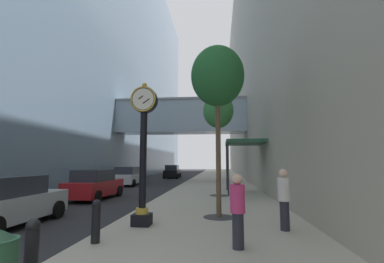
{
  "coord_description": "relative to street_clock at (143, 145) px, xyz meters",
  "views": [
    {
      "loc": [
        3.43,
        -2.23,
        2.06
      ],
      "look_at": [
        0.94,
        22.69,
        4.89
      ],
      "focal_mm": 25.64,
      "sensor_mm": 36.0,
      "label": 1
    }
  ],
  "objects": [
    {
      "name": "pedestrian_by_clock",
      "position": [
        4.22,
        -0.21,
        -1.55
      ],
      "size": [
        0.38,
        0.38,
        1.73
      ],
      "color": "#23232D",
      "rests_on": "sidewalk_right"
    },
    {
      "name": "pedestrian_walking",
      "position": [
        2.79,
        -2.02,
        -1.59
      ],
      "size": [
        0.35,
        0.35,
        1.66
      ],
      "color": "#23232D",
      "rests_on": "sidewalk_right"
    },
    {
      "name": "street_clock",
      "position": [
        0.0,
        0.0,
        0.0
      ],
      "size": [
        0.84,
        0.55,
        4.49
      ],
      "color": "black",
      "rests_on": "sidewalk_right"
    },
    {
      "name": "ground_plane",
      "position": [
        -1.04,
        20.79,
        -2.6
      ],
      "size": [
        110.0,
        110.0,
        0.0
      ],
      "primitive_type": "plane",
      "color": "#262628",
      "rests_on": "ground"
    },
    {
      "name": "street_tree_mid_near",
      "position": [
        2.35,
        7.85,
        2.48
      ],
      "size": [
        1.82,
        1.82,
        6.06
      ],
      "color": "#333335",
      "rests_on": "sidewalk_right"
    },
    {
      "name": "bollard_nearest",
      "position": [
        -0.59,
        -4.19,
        -1.93
      ],
      "size": [
        0.22,
        0.22,
        1.02
      ],
      "color": "black",
      "rests_on": "sidewalk_right"
    },
    {
      "name": "car_white_near",
      "position": [
        -5.82,
        15.72,
        -1.8
      ],
      "size": [
        2.16,
        4.1,
        1.66
      ],
      "color": "silver",
      "rests_on": "ground"
    },
    {
      "name": "car_silver_far",
      "position": [
        -4.53,
        -0.1,
        -1.82
      ],
      "size": [
        2.1,
        4.35,
        1.61
      ],
      "color": "#B7BABF",
      "rests_on": "ground"
    },
    {
      "name": "car_black_mid",
      "position": [
        -3.89,
        27.9,
        -1.77
      ],
      "size": [
        2.09,
        4.1,
        1.72
      ],
      "color": "black",
      "rests_on": "ground"
    },
    {
      "name": "storefront_awning",
      "position": [
        3.97,
        9.49,
        0.68
      ],
      "size": [
        2.4,
        3.6,
        3.3
      ],
      "color": "#235138",
      "rests_on": "sidewalk_right"
    },
    {
      "name": "sidewalk_right",
      "position": [
        2.09,
        23.79,
        -2.53
      ],
      "size": [
        6.25,
        80.0,
        0.14
      ],
      "primitive_type": "cube",
      "color": "#ADA593",
      "rests_on": "ground"
    },
    {
      "name": "street_tree_near",
      "position": [
        2.35,
        1.49,
        2.59
      ],
      "size": [
        1.97,
        1.97,
        6.24
      ],
      "color": "#333335",
      "rests_on": "sidewalk_right"
    },
    {
      "name": "bollard_second",
      "position": [
        -0.59,
        -1.9,
        -1.93
      ],
      "size": [
        0.22,
        0.22,
        1.02
      ],
      "color": "black",
      "rests_on": "sidewalk_right"
    },
    {
      "name": "building_block_right",
      "position": [
        9.71,
        23.79,
        12.87
      ],
      "size": [
        9.0,
        80.0,
        30.95
      ],
      "color": "#A89E89",
      "rests_on": "ground"
    },
    {
      "name": "car_red_trailing",
      "position": [
        -4.65,
        6.64,
        -1.8
      ],
      "size": [
        2.02,
        4.31,
        1.65
      ],
      "color": "#AD191E",
      "rests_on": "ground"
    },
    {
      "name": "building_block_left",
      "position": [
        -13.04,
        23.77,
        15.46
      ],
      "size": [
        23.13,
        80.0,
        36.27
      ],
      "color": "#758EA8",
      "rests_on": "ground"
    }
  ]
}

